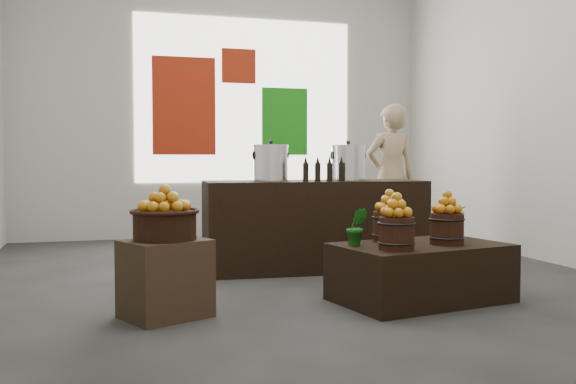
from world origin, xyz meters
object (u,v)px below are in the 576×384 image
object	(u,v)px
counter	(315,225)
stock_pot_left	(271,164)
shopper	(391,176)
crate	(165,279)
display_table	(421,272)
stock_pot_center	(348,164)
wicker_basket	(165,226)

from	to	relation	value
counter	stock_pot_left	size ratio (longest dim) A/B	6.47
shopper	crate	bearing A→B (deg)	41.73
counter	stock_pot_left	distance (m)	0.78
display_table	stock_pot_left	bearing A→B (deg)	105.74
shopper	display_table	bearing A→B (deg)	68.35
stock_pot_center	wicker_basket	bearing A→B (deg)	-141.98
shopper	stock_pot_left	bearing A→B (deg)	32.48
display_table	counter	world-z (taller)	counter
counter	display_table	bearing A→B (deg)	-74.00
wicker_basket	counter	size ratio (longest dim) A/B	0.20
wicker_basket	shopper	bearing A→B (deg)	42.91
wicker_basket	display_table	distance (m)	2.07
crate	stock_pot_left	xyz separation A→B (m)	(1.20, 1.62, 0.81)
crate	display_table	size ratio (longest dim) A/B	0.42
wicker_basket	stock_pot_left	xyz separation A→B (m)	(1.20, 1.62, 0.43)
display_table	counter	distance (m)	1.67
wicker_basket	shopper	xyz separation A→B (m)	(3.11, 2.89, 0.25)
crate	wicker_basket	size ratio (longest dim) A/B	1.25
counter	wicker_basket	bearing A→B (deg)	-133.01
counter	shopper	world-z (taller)	shopper
crate	counter	xyz separation A→B (m)	(1.65, 1.59, 0.18)
wicker_basket	counter	distance (m)	2.31
crate	shopper	bearing A→B (deg)	42.91
wicker_basket	shopper	distance (m)	4.25
counter	stock_pot_center	size ratio (longest dim) A/B	6.47
display_table	counter	xyz separation A→B (m)	(-0.37, 1.61, 0.23)
crate	counter	world-z (taller)	counter
crate	shopper	size ratio (longest dim) A/B	0.31
crate	stock_pot_center	xyz separation A→B (m)	(2.01, 1.57, 0.81)
stock_pot_left	shopper	distance (m)	2.30
wicker_basket	display_table	size ratio (longest dim) A/B	0.34
wicker_basket	stock_pot_center	bearing A→B (deg)	38.02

